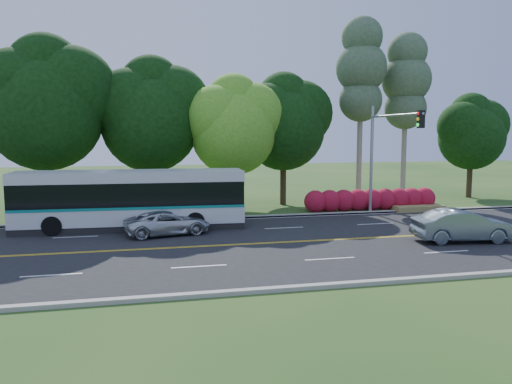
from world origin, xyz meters
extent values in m
plane|color=#1F4918|center=(0.00, 0.00, 0.00)|extent=(120.00, 120.00, 0.00)
cube|color=black|center=(0.00, 0.00, 0.01)|extent=(60.00, 14.00, 0.02)
cube|color=#A19B91|center=(0.00, 7.15, 0.07)|extent=(60.00, 0.30, 0.15)
cube|color=#A19B91|center=(0.00, -7.15, 0.07)|extent=(60.00, 0.30, 0.15)
cube|color=#1F4918|center=(0.00, 9.00, 0.05)|extent=(60.00, 4.00, 0.10)
cube|color=gold|center=(0.00, -0.08, 0.02)|extent=(57.00, 0.10, 0.00)
cube|color=gold|center=(0.00, 0.08, 0.02)|extent=(57.00, 0.10, 0.00)
cube|color=silver|center=(-11.50, -3.50, 0.02)|extent=(2.20, 0.12, 0.00)
cube|color=silver|center=(-6.00, -3.50, 0.02)|extent=(2.20, 0.12, 0.00)
cube|color=silver|center=(-0.50, -3.50, 0.02)|extent=(2.20, 0.12, 0.00)
cube|color=silver|center=(5.00, -3.50, 0.02)|extent=(2.20, 0.12, 0.00)
cube|color=silver|center=(-11.50, 3.50, 0.02)|extent=(2.20, 0.12, 0.00)
cube|color=silver|center=(-6.00, 3.50, 0.02)|extent=(2.20, 0.12, 0.00)
cube|color=silver|center=(-0.50, 3.50, 0.02)|extent=(2.20, 0.12, 0.00)
cube|color=silver|center=(5.00, 3.50, 0.02)|extent=(2.20, 0.12, 0.00)
cube|color=silver|center=(10.50, 3.50, 0.02)|extent=(2.20, 0.12, 0.00)
cube|color=silver|center=(0.00, 6.85, 0.02)|extent=(57.00, 0.12, 0.00)
cube|color=silver|center=(0.00, -6.85, 0.02)|extent=(57.00, 0.12, 0.00)
cylinder|color=#311D15|center=(-14.00, 11.00, 1.98)|extent=(0.44, 0.44, 3.96)
sphere|color=black|center=(-14.00, 11.00, 6.48)|extent=(7.20, 7.20, 7.20)
sphere|color=black|center=(-12.38, 11.30, 7.92)|extent=(5.76, 5.76, 5.76)
sphere|color=black|center=(-15.44, 10.80, 7.74)|extent=(5.40, 5.40, 5.40)
sphere|color=black|center=(-13.90, 11.40, 9.18)|extent=(4.68, 4.68, 4.68)
cylinder|color=#311D15|center=(-7.50, 12.00, 1.80)|extent=(0.44, 0.44, 3.60)
sphere|color=black|center=(-7.50, 12.00, 5.91)|extent=(6.60, 6.60, 6.60)
sphere|color=black|center=(-6.02, 12.30, 7.23)|extent=(5.28, 5.28, 5.28)
sphere|color=black|center=(-8.82, 11.80, 7.06)|extent=(4.95, 4.95, 4.95)
sphere|color=black|center=(-7.40, 12.40, 8.38)|extent=(4.29, 4.29, 4.29)
cylinder|color=#311D15|center=(-2.00, 11.00, 1.62)|extent=(0.44, 0.44, 3.24)
sphere|color=#49951E|center=(-2.00, 11.00, 5.27)|extent=(5.80, 5.80, 5.80)
sphere|color=#49951E|center=(-0.69, 11.30, 6.43)|extent=(4.64, 4.64, 4.64)
sphere|color=#49951E|center=(-3.16, 10.80, 6.29)|extent=(4.35, 4.35, 4.35)
sphere|color=#49951E|center=(-1.90, 11.40, 7.45)|extent=(3.77, 3.77, 3.77)
cylinder|color=#311D15|center=(2.00, 12.50, 1.71)|extent=(0.44, 0.44, 3.42)
sphere|color=black|center=(2.00, 12.50, 5.52)|extent=(6.00, 6.00, 6.00)
sphere|color=black|center=(3.35, 12.80, 6.72)|extent=(4.80, 4.80, 4.80)
sphere|color=black|center=(0.80, 12.30, 6.57)|extent=(4.50, 4.50, 4.50)
sphere|color=black|center=(2.10, 12.90, 7.77)|extent=(3.90, 3.90, 3.90)
cylinder|color=gray|center=(8.00, 12.50, 4.90)|extent=(0.40, 0.40, 9.80)
sphere|color=#385635|center=(8.00, 12.50, 7.70)|extent=(3.23, 3.23, 3.23)
sphere|color=#385635|center=(8.00, 12.50, 10.08)|extent=(3.80, 3.80, 3.80)
sphere|color=#385635|center=(8.00, 12.50, 12.32)|extent=(3.04, 3.04, 3.04)
cylinder|color=gray|center=(12.00, 13.00, 4.55)|extent=(0.40, 0.40, 9.10)
sphere|color=#385635|center=(12.00, 13.00, 7.15)|extent=(3.23, 3.23, 3.23)
sphere|color=#385635|center=(12.00, 13.00, 9.36)|extent=(3.80, 3.80, 3.80)
sphere|color=#385635|center=(12.00, 13.00, 11.44)|extent=(3.04, 3.04, 3.04)
cylinder|color=#311D15|center=(18.00, 13.00, 1.53)|extent=(0.44, 0.44, 3.06)
sphere|color=black|center=(18.00, 13.00, 4.88)|extent=(5.20, 5.20, 5.20)
sphere|color=black|center=(19.17, 13.30, 5.92)|extent=(4.16, 4.16, 4.16)
sphere|color=black|center=(16.96, 12.80, 5.79)|extent=(3.90, 3.90, 3.90)
sphere|color=black|center=(18.10, 13.40, 6.83)|extent=(3.38, 3.38, 3.38)
sphere|color=maroon|center=(3.00, 8.20, 0.75)|extent=(1.50, 1.50, 1.50)
sphere|color=maroon|center=(4.00, 8.20, 0.75)|extent=(1.50, 1.50, 1.50)
sphere|color=maroon|center=(5.00, 8.20, 0.75)|extent=(1.50, 1.50, 1.50)
sphere|color=maroon|center=(6.00, 8.20, 0.75)|extent=(1.50, 1.50, 1.50)
sphere|color=maroon|center=(7.00, 8.20, 0.75)|extent=(1.50, 1.50, 1.50)
sphere|color=maroon|center=(8.00, 8.20, 0.75)|extent=(1.50, 1.50, 1.50)
sphere|color=maroon|center=(9.00, 8.20, 0.75)|extent=(1.50, 1.50, 1.50)
sphere|color=maroon|center=(10.00, 8.20, 0.75)|extent=(1.50, 1.50, 1.50)
sphere|color=maroon|center=(11.00, 8.20, 0.75)|extent=(1.50, 1.50, 1.50)
cube|color=olive|center=(10.00, 7.40, 0.20)|extent=(3.50, 1.40, 0.40)
cylinder|color=#92949A|center=(6.50, 7.30, 3.50)|extent=(0.20, 0.20, 7.00)
cylinder|color=#92949A|center=(6.50, 4.30, 6.30)|extent=(0.14, 6.00, 0.14)
cube|color=black|center=(6.50, 1.50, 6.00)|extent=(0.32, 0.28, 0.95)
sphere|color=red|center=(6.33, 1.50, 6.30)|extent=(0.18, 0.18, 0.18)
sphere|color=yellow|center=(6.33, 1.50, 6.00)|extent=(0.18, 0.18, 0.18)
sphere|color=#19D833|center=(6.33, 1.50, 5.70)|extent=(0.18, 0.18, 0.18)
cube|color=silver|center=(-8.76, 5.16, 0.88)|extent=(12.33, 3.14, 1.01)
cube|color=black|center=(-8.76, 5.16, 2.02)|extent=(12.27, 3.18, 1.26)
cube|color=silver|center=(-8.76, 5.16, 2.93)|extent=(12.33, 3.14, 0.57)
cube|color=#0E7E75|center=(-8.76, 5.16, 1.33)|extent=(12.27, 3.19, 0.14)
cube|color=black|center=(-14.83, 5.43, 2.11)|extent=(0.17, 2.39, 1.74)
cube|color=#19E54C|center=(-14.82, 5.43, 3.09)|extent=(0.12, 1.56, 0.22)
cube|color=black|center=(-8.76, 5.16, 0.20)|extent=(12.32, 3.04, 0.36)
cylinder|color=black|center=(-12.72, 4.12, 0.53)|extent=(1.03, 0.33, 1.02)
cylinder|color=black|center=(-12.61, 6.55, 0.53)|extent=(1.03, 0.33, 1.02)
cylinder|color=black|center=(-5.39, 3.79, 0.53)|extent=(1.03, 0.33, 1.02)
cylinder|color=black|center=(-5.28, 6.22, 0.53)|extent=(1.03, 0.33, 1.02)
imported|color=slate|center=(7.00, -1.79, 0.80)|extent=(4.92, 2.26, 1.56)
imported|color=silver|center=(-6.89, 3.11, 0.63)|extent=(4.72, 2.87, 1.22)
camera|label=1|loc=(-8.07, -22.77, 5.29)|focal=35.00mm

